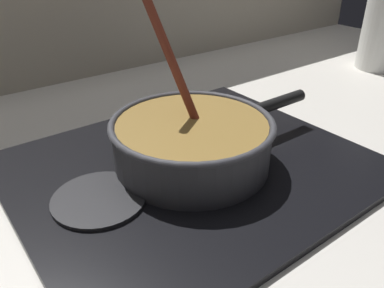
% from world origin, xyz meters
% --- Properties ---
extents(ground, '(2.40, 1.60, 0.04)m').
position_xyz_m(ground, '(0.00, 0.00, -0.02)').
color(ground, beige).
extents(hob_plate, '(0.56, 0.48, 0.01)m').
position_xyz_m(hob_plate, '(0.01, 0.24, 0.01)').
color(hob_plate, black).
rests_on(hob_plate, ground).
extents(burner_ring, '(0.17, 0.17, 0.01)m').
position_xyz_m(burner_ring, '(0.01, 0.24, 0.02)').
color(burner_ring, '#592D0C').
rests_on(burner_ring, hob_plate).
extents(spare_burner, '(0.14, 0.14, 0.01)m').
position_xyz_m(spare_burner, '(-0.15, 0.24, 0.01)').
color(spare_burner, '#262628').
rests_on(spare_burner, hob_plate).
extents(cooking_pan, '(0.40, 0.26, 0.28)m').
position_xyz_m(cooking_pan, '(0.01, 0.24, 0.05)').
color(cooking_pan, '#38383D').
rests_on(cooking_pan, hob_plate).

